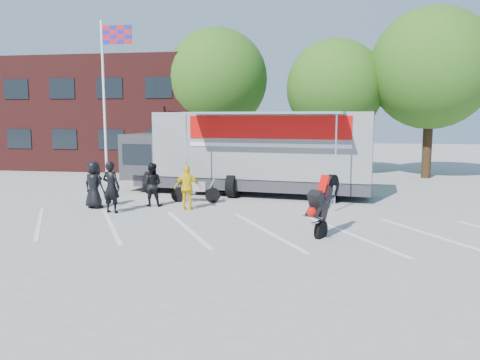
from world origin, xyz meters
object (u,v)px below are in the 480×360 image
(transporter_truck, at_px, (251,194))
(stunt_bike_rider, at_px, (330,234))
(spectator_leather_c, at_px, (152,185))
(spectator_hivis, at_px, (187,188))
(flagpole, at_px, (108,82))
(tree_left, at_px, (217,80))
(parked_motorcycle, at_px, (196,202))
(tree_right, at_px, (431,69))
(tree_mid, at_px, (335,88))
(spectator_leather_b, at_px, (111,187))
(spectator_leather_a, at_px, (94,185))

(transporter_truck, xyz_separation_m, stunt_bike_rider, (3.16, -6.55, 0.00))
(spectator_leather_c, bearing_deg, spectator_hivis, 155.44)
(flagpole, xyz_separation_m, tree_left, (4.24, 6.00, 0.51))
(flagpole, distance_m, transporter_truck, 9.40)
(parked_motorcycle, relative_size, spectator_hivis, 1.23)
(spectator_hivis, bearing_deg, spectator_leather_c, -27.27)
(tree_right, bearing_deg, tree_left, 172.87)
(tree_mid, relative_size, spectator_leather_b, 4.26)
(transporter_truck, bearing_deg, flagpole, 169.01)
(parked_motorcycle, relative_size, spectator_leather_b, 1.09)
(tree_left, bearing_deg, tree_mid, -8.13)
(spectator_leather_b, xyz_separation_m, spectator_hivis, (2.46, 0.92, -0.10))
(spectator_leather_b, distance_m, spectator_leather_c, 1.72)
(stunt_bike_rider, bearing_deg, spectator_leather_b, -166.65)
(tree_mid, bearing_deg, spectator_leather_b, -123.08)
(spectator_leather_a, bearing_deg, flagpole, -53.83)
(spectator_leather_b, height_order, spectator_leather_c, spectator_leather_b)
(spectator_leather_b, height_order, spectator_hivis, spectator_leather_b)
(tree_right, relative_size, spectator_hivis, 5.68)
(stunt_bike_rider, relative_size, spectator_hivis, 1.18)
(spectator_leather_b, bearing_deg, spectator_leather_a, -24.80)
(stunt_bike_rider, distance_m, spectator_hivis, 5.71)
(tree_left, xyz_separation_m, spectator_leather_b, (-0.97, -13.23, -4.67))
(transporter_truck, bearing_deg, spectator_leather_a, -134.96)
(spectator_leather_c, bearing_deg, transporter_truck, -141.08)
(flagpole, bearing_deg, spectator_leather_a, -70.68)
(spectator_leather_b, distance_m, spectator_hivis, 2.63)
(parked_motorcycle, height_order, stunt_bike_rider, stunt_bike_rider)
(transporter_truck, bearing_deg, tree_right, 46.36)
(spectator_leather_a, bearing_deg, tree_right, -124.84)
(tree_right, bearing_deg, parked_motorcycle, -138.75)
(tree_right, bearing_deg, flagpole, -164.52)
(tree_mid, height_order, spectator_leather_c, tree_mid)
(tree_mid, bearing_deg, stunt_bike_rider, -92.35)
(flagpole, bearing_deg, transporter_truck, -18.55)
(parked_motorcycle, bearing_deg, tree_right, -52.56)
(stunt_bike_rider, relative_size, spectator_leather_a, 1.10)
(tree_left, xyz_separation_m, spectator_leather_c, (-0.01, -11.81, -4.76))
(tree_left, distance_m, tree_mid, 7.10)
(tree_left, xyz_separation_m, tree_right, (12.00, -1.50, 0.31))
(tree_left, distance_m, stunt_bike_rider, 17.30)
(tree_mid, distance_m, spectator_leather_c, 13.53)
(tree_right, height_order, transporter_truck, tree_right)
(tree_mid, xyz_separation_m, spectator_leather_c, (-7.01, -10.81, -4.14))
(tree_mid, bearing_deg, spectator_leather_a, -127.85)
(tree_mid, relative_size, stunt_bike_rider, 4.05)
(spectator_leather_b, bearing_deg, spectator_leather_c, -113.23)
(tree_mid, xyz_separation_m, spectator_hivis, (-5.51, -11.31, -4.14))
(tree_left, xyz_separation_m, spectator_leather_a, (-1.96, -12.53, -4.71))
(spectator_hivis, bearing_deg, spectator_leather_b, 11.65)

